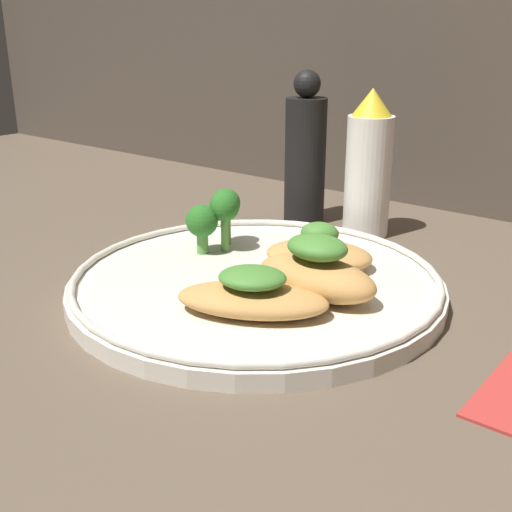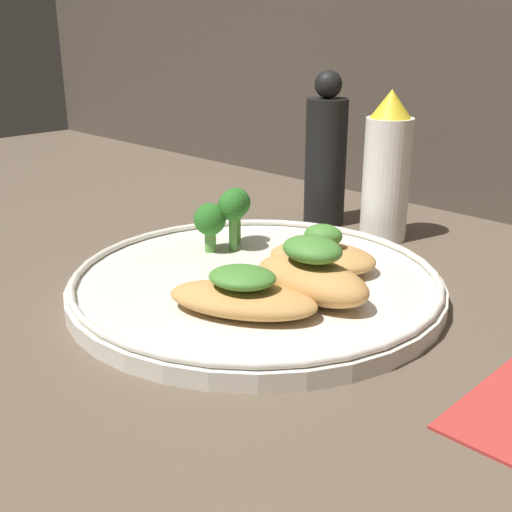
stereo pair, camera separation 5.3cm
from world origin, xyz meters
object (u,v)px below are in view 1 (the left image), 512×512
object	(u,v)px
broccoli_bunch	(217,213)
sauce_bottle	(368,167)
pepper_grinder	(305,155)
plate	(256,283)

from	to	relation	value
broccoli_bunch	sauce_bottle	size ratio (longest dim) A/B	0.40
broccoli_bunch	pepper_grinder	bearing A→B (deg)	95.10
sauce_bottle	broccoli_bunch	bearing A→B (deg)	-111.47
pepper_grinder	sauce_bottle	bearing A→B (deg)	0.00
broccoli_bunch	sauce_bottle	bearing A→B (deg)	68.53
sauce_bottle	pepper_grinder	world-z (taller)	pepper_grinder
plate	broccoli_bunch	size ratio (longest dim) A/B	5.08
broccoli_bunch	plate	bearing A→B (deg)	-24.61
broccoli_bunch	pepper_grinder	size ratio (longest dim) A/B	0.36
broccoli_bunch	pepper_grinder	xyz separation A→B (cm)	(-1.48, 16.60, 2.65)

